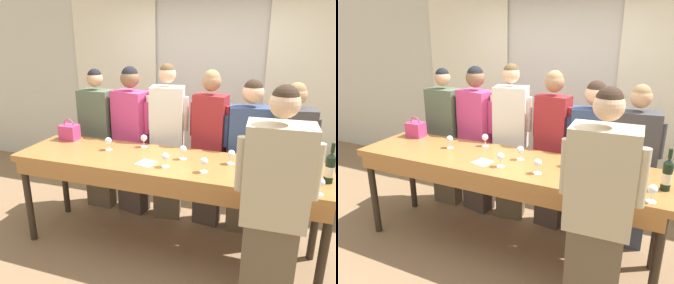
% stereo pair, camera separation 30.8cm
% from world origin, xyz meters
% --- Properties ---
extents(ground_plane, '(18.00, 18.00, 0.00)m').
position_xyz_m(ground_plane, '(0.00, 0.00, 0.00)').
color(ground_plane, '#846647').
extents(wall_back, '(12.00, 0.06, 2.80)m').
position_xyz_m(wall_back, '(0.00, 1.82, 1.40)').
color(wall_back, beige).
rests_on(wall_back, ground_plane).
extents(curtain_panel_left, '(1.30, 0.03, 2.69)m').
position_xyz_m(curtain_panel_left, '(-1.41, 1.76, 1.34)').
color(curtain_panel_left, '#EFE5C6').
rests_on(curtain_panel_left, ground_plane).
extents(curtain_panel_right, '(1.30, 0.03, 2.69)m').
position_xyz_m(curtain_panel_right, '(1.41, 1.76, 1.34)').
color(curtain_panel_right, '#EFE5C6').
rests_on(curtain_panel_right, ground_plane).
extents(tasting_bar, '(2.93, 0.76, 0.98)m').
position_xyz_m(tasting_bar, '(0.00, -0.02, 0.89)').
color(tasting_bar, '#9E6633').
rests_on(tasting_bar, ground_plane).
extents(wine_bottle, '(0.07, 0.07, 0.33)m').
position_xyz_m(wine_bottle, '(1.38, -0.05, 1.10)').
color(wine_bottle, black).
rests_on(wine_bottle, tasting_bar).
extents(handbag, '(0.19, 0.15, 0.24)m').
position_xyz_m(handbag, '(-1.21, 0.24, 1.06)').
color(handbag, '#C63870').
rests_on(handbag, tasting_bar).
extents(wine_glass_front_left, '(0.07, 0.07, 0.13)m').
position_xyz_m(wine_glass_front_left, '(0.40, -0.17, 1.07)').
color(wine_glass_front_left, white).
rests_on(wine_glass_front_left, tasting_bar).
extents(wine_glass_front_mid, '(0.07, 0.07, 0.13)m').
position_xyz_m(wine_glass_front_mid, '(1.29, -0.30, 1.07)').
color(wine_glass_front_mid, white).
rests_on(wine_glass_front_mid, tasting_bar).
extents(wine_glass_front_right, '(0.07, 0.07, 0.13)m').
position_xyz_m(wine_glass_front_right, '(0.06, -0.17, 1.07)').
color(wine_glass_front_right, white).
rests_on(wine_glass_front_right, tasting_bar).
extents(wine_glass_center_left, '(0.07, 0.07, 0.13)m').
position_xyz_m(wine_glass_center_left, '(0.60, 0.09, 1.07)').
color(wine_glass_center_left, white).
rests_on(wine_glass_center_left, tasting_bar).
extents(wine_glass_center_mid, '(0.07, 0.07, 0.13)m').
position_xyz_m(wine_glass_center_mid, '(-0.33, 0.27, 1.07)').
color(wine_glass_center_mid, white).
rests_on(wine_glass_center_mid, tasting_bar).
extents(wine_glass_center_right, '(0.07, 0.07, 0.13)m').
position_xyz_m(wine_glass_center_right, '(0.15, 0.07, 1.07)').
color(wine_glass_center_right, white).
rests_on(wine_glass_center_right, tasting_bar).
extents(wine_glass_back_left, '(0.07, 0.07, 0.13)m').
position_xyz_m(wine_glass_back_left, '(-0.63, 0.07, 1.07)').
color(wine_glass_back_left, white).
rests_on(wine_glass_back_left, tasting_bar).
extents(napkin, '(0.19, 0.19, 0.00)m').
position_xyz_m(napkin, '(-0.13, -0.14, 0.98)').
color(napkin, white).
rests_on(napkin, tasting_bar).
extents(guest_olive_jacket, '(0.50, 0.26, 1.72)m').
position_xyz_m(guest_olive_jacket, '(-1.08, 0.63, 0.88)').
color(guest_olive_jacket, brown).
rests_on(guest_olive_jacket, ground_plane).
extents(guest_pink_top, '(0.51, 0.33, 1.76)m').
position_xyz_m(guest_pink_top, '(-0.63, 0.63, 0.91)').
color(guest_pink_top, '#473833').
rests_on(guest_pink_top, ground_plane).
extents(guest_cream_sweater, '(0.48, 0.31, 1.80)m').
position_xyz_m(guest_cream_sweater, '(-0.20, 0.63, 0.93)').
color(guest_cream_sweater, brown).
rests_on(guest_cream_sweater, ground_plane).
extents(guest_striped_shirt, '(0.46, 0.25, 1.75)m').
position_xyz_m(guest_striped_shirt, '(0.28, 0.63, 0.93)').
color(guest_striped_shirt, '#473833').
rests_on(guest_striped_shirt, ground_plane).
extents(guest_navy_coat, '(0.55, 0.30, 1.68)m').
position_xyz_m(guest_navy_coat, '(0.70, 0.63, 0.87)').
color(guest_navy_coat, brown).
rests_on(guest_navy_coat, ground_plane).
extents(guest_beige_cap, '(0.52, 0.31, 1.67)m').
position_xyz_m(guest_beige_cap, '(1.11, 0.63, 0.84)').
color(guest_beige_cap, '#383D51').
rests_on(guest_beige_cap, ground_plane).
extents(host_pouring, '(0.54, 0.27, 1.81)m').
position_xyz_m(host_pouring, '(0.99, -0.61, 0.92)').
color(host_pouring, brown).
rests_on(host_pouring, ground_plane).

